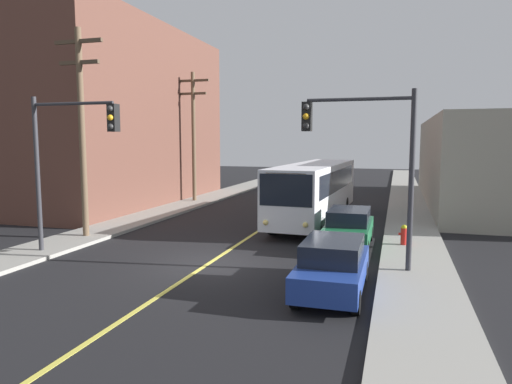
% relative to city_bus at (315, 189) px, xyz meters
% --- Properties ---
extents(ground_plane, '(120.00, 120.00, 0.00)m').
position_rel_city_bus_xyz_m(ground_plane, '(-2.20, -9.95, -1.82)').
color(ground_plane, black).
extents(sidewalk_left, '(2.50, 90.00, 0.15)m').
position_rel_city_bus_xyz_m(sidewalk_left, '(-9.45, 0.05, -1.74)').
color(sidewalk_left, gray).
rests_on(sidewalk_left, ground).
extents(sidewalk_right, '(2.50, 90.00, 0.15)m').
position_rel_city_bus_xyz_m(sidewalk_right, '(5.05, 0.05, -1.74)').
color(sidewalk_right, gray).
rests_on(sidewalk_right, ground).
extents(lane_stripe_center, '(0.16, 60.00, 0.01)m').
position_rel_city_bus_xyz_m(lane_stripe_center, '(-2.20, 5.05, -1.81)').
color(lane_stripe_center, '#D8CC4C').
rests_on(lane_stripe_center, ground).
extents(building_left_brick, '(10.00, 18.88, 12.23)m').
position_rel_city_bus_xyz_m(building_left_brick, '(-15.69, 3.65, 4.30)').
color(building_left_brick, brown).
rests_on(building_left_brick, ground).
extents(city_bus, '(3.08, 12.24, 3.20)m').
position_rel_city_bus_xyz_m(city_bus, '(0.00, 0.00, 0.00)').
color(city_bus, silver).
rests_on(city_bus, ground).
extents(parked_car_blue, '(1.84, 4.41, 1.62)m').
position_rel_city_bus_xyz_m(parked_car_blue, '(2.58, -11.95, -0.98)').
color(parked_car_blue, navy).
rests_on(parked_car_blue, ground).
extents(parked_car_green, '(1.82, 4.40, 1.62)m').
position_rel_city_bus_xyz_m(parked_car_green, '(2.42, -5.73, -0.98)').
color(parked_car_green, '#196038').
rests_on(parked_car_green, ground).
extents(utility_pole_near, '(2.40, 0.28, 9.24)m').
position_rel_city_bus_xyz_m(utility_pole_near, '(-9.25, -7.55, 3.44)').
color(utility_pole_near, brown).
rests_on(utility_pole_near, sidewalk_left).
extents(utility_pole_mid, '(2.40, 0.28, 9.12)m').
position_rel_city_bus_xyz_m(utility_pole_mid, '(-9.71, 5.41, 3.37)').
color(utility_pole_mid, brown).
rests_on(utility_pole_mid, sidewalk_left).
extents(traffic_signal_left_corner, '(3.75, 0.48, 6.00)m').
position_rel_city_bus_xyz_m(traffic_signal_left_corner, '(-7.61, -10.48, 2.49)').
color(traffic_signal_left_corner, '#2D2D33').
rests_on(traffic_signal_left_corner, sidewalk_left).
extents(traffic_signal_right_corner, '(3.75, 0.48, 6.00)m').
position_rel_city_bus_xyz_m(traffic_signal_right_corner, '(3.21, -9.28, 2.49)').
color(traffic_signal_right_corner, '#2D2D33').
rests_on(traffic_signal_right_corner, sidewalk_right).
extents(fire_hydrant, '(0.44, 0.26, 0.84)m').
position_rel_city_bus_xyz_m(fire_hydrant, '(4.65, -5.28, -1.23)').
color(fire_hydrant, red).
rests_on(fire_hydrant, sidewalk_right).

